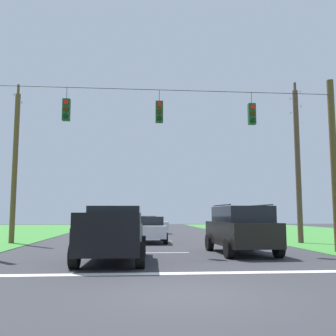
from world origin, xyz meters
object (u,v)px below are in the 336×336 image
at_px(overhead_signal_span, 162,154).
at_px(pickup_truck, 113,234).
at_px(distant_car_crossing_white, 149,229).
at_px(utility_pole_mid_right, 298,162).
at_px(utility_pole_near_left, 15,165).
at_px(distant_car_oncoming, 143,225).
at_px(suv_black, 241,228).

distance_m(overhead_signal_span, pickup_truck, 4.49).
height_order(distant_car_crossing_white, utility_pole_mid_right, utility_pole_mid_right).
height_order(pickup_truck, utility_pole_near_left, utility_pole_near_left).
distance_m(overhead_signal_span, distant_car_oncoming, 17.54).
bearing_deg(utility_pole_near_left, suv_black, -31.39).
distance_m(distant_car_oncoming, utility_pole_near_left, 13.62).
relative_size(suv_black, distant_car_oncoming, 1.13).
xyz_separation_m(utility_pole_mid_right, utility_pole_near_left, (-16.52, 1.29, -0.20)).
bearing_deg(distant_car_crossing_white, distant_car_oncoming, 90.54).
height_order(pickup_truck, utility_pole_mid_right, utility_pole_mid_right).
xyz_separation_m(overhead_signal_span, suv_black, (3.31, -0.35, -3.16)).
relative_size(overhead_signal_span, utility_pole_mid_right, 1.65).
xyz_separation_m(suv_black, utility_pole_mid_right, (5.08, 5.70, 3.68)).
relative_size(overhead_signal_span, distant_car_oncoming, 3.65).
bearing_deg(distant_car_oncoming, distant_car_crossing_white, -89.46).
bearing_deg(overhead_signal_span, distant_car_oncoming, 91.33).
xyz_separation_m(pickup_truck, suv_black, (5.21, 2.09, 0.09)).
distance_m(overhead_signal_span, utility_pole_near_left, 10.50).
bearing_deg(utility_pole_mid_right, utility_pole_near_left, 175.55).
distance_m(overhead_signal_span, distant_car_crossing_white, 7.57).
bearing_deg(distant_car_crossing_white, suv_black, -63.00).
xyz_separation_m(overhead_signal_span, pickup_truck, (-1.90, -2.44, -3.26)).
height_order(pickup_truck, distant_car_crossing_white, pickup_truck).
bearing_deg(suv_black, overhead_signal_span, 173.97).
bearing_deg(pickup_truck, distant_car_oncoming, 85.63).
xyz_separation_m(distant_car_oncoming, utility_pole_near_left, (-7.74, -10.56, 3.75)).
bearing_deg(distant_car_crossing_white, pickup_truck, -99.89).
bearing_deg(pickup_truck, suv_black, 21.84).
relative_size(overhead_signal_span, pickup_truck, 2.88).
relative_size(utility_pole_mid_right, utility_pole_near_left, 1.02).
bearing_deg(utility_pole_near_left, utility_pole_mid_right, -4.45).
xyz_separation_m(pickup_truck, utility_pole_near_left, (-6.24, 9.07, 3.57)).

